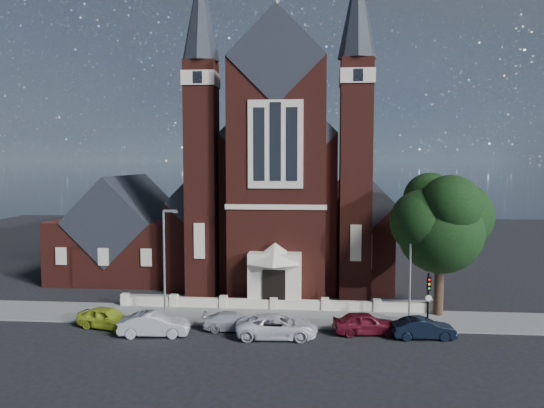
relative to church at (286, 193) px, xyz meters
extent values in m
plane|color=black|center=(0.00, -7.94, -8.19)|extent=(120.00, 120.00, 0.00)
cube|color=slate|center=(0.00, -18.44, -8.19)|extent=(60.00, 5.00, 0.12)
cube|color=slate|center=(0.00, -14.44, -8.19)|extent=(26.00, 3.00, 0.14)
cube|color=beige|center=(0.00, -16.44, -8.19)|extent=(24.00, 0.40, 0.90)
cube|color=#4C1B14|center=(0.00, 2.06, -1.19)|extent=(10.00, 30.00, 14.00)
cube|color=black|center=(0.00, 2.06, 5.81)|extent=(10.00, 30.20, 10.00)
cube|color=#4C1B14|center=(-7.50, 1.06, -4.19)|extent=(5.00, 26.00, 8.00)
cube|color=#4C1B14|center=(7.50, 1.06, -4.19)|extent=(5.00, 26.00, 8.00)
cube|color=black|center=(-7.50, 1.06, -0.19)|extent=(5.01, 26.20, 5.01)
cube|color=black|center=(7.50, 1.06, -0.19)|extent=(5.01, 26.20, 5.01)
cube|color=#4C1B14|center=(0.00, -13.44, 1.81)|extent=(8.00, 3.00, 20.00)
cube|color=black|center=(0.00, -13.44, 11.81)|extent=(8.00, 3.20, 8.00)
cube|color=beige|center=(0.00, -14.99, 4.81)|extent=(4.40, 0.15, 7.00)
cube|color=black|center=(0.00, -15.06, 5.01)|extent=(0.90, 0.08, 6.20)
cube|color=beige|center=(0.00, -15.44, -5.99)|extent=(4.20, 2.00, 4.40)
cube|color=black|center=(0.00, -16.49, -6.59)|extent=(1.80, 0.12, 3.20)
cone|color=beige|center=(0.00, -15.44, -3.79)|extent=(4.60, 4.60, 1.60)
cube|color=beige|center=(0.00, -13.44, 16.41)|extent=(0.15, 0.15, 1.60)
cube|color=#4C1B14|center=(-6.50, -12.44, 1.81)|extent=(2.60, 2.60, 20.00)
cube|color=beige|center=(-6.50, -12.44, 10.31)|extent=(2.80, 2.80, 1.20)
cone|color=black|center=(-6.50, -12.44, 15.81)|extent=(3.20, 3.20, 8.00)
cube|color=#4C1B14|center=(6.50, -12.44, 1.81)|extent=(2.60, 2.60, 20.00)
cube|color=beige|center=(6.50, -12.44, 10.31)|extent=(2.80, 2.80, 1.20)
cone|color=black|center=(6.50, -12.44, 15.81)|extent=(3.20, 3.20, 8.00)
cube|color=#4C1B14|center=(-16.00, -4.94, -5.19)|extent=(12.00, 12.00, 6.00)
cube|color=black|center=(-16.00, -4.94, -2.19)|extent=(8.49, 12.20, 8.49)
cylinder|color=black|center=(12.50, -16.94, -5.69)|extent=(0.70, 0.70, 5.00)
sphere|color=black|center=(12.50, -16.94, -1.69)|extent=(6.40, 6.40, 6.40)
sphere|color=black|center=(12.90, -18.14, 0.31)|extent=(4.40, 4.40, 4.40)
cylinder|color=gray|center=(-8.00, -18.94, -4.19)|extent=(0.16, 0.16, 8.00)
cube|color=gray|center=(-7.50, -18.94, -0.19)|extent=(1.00, 0.15, 0.18)
cube|color=gray|center=(-7.10, -18.94, -0.27)|extent=(0.35, 0.22, 0.12)
cylinder|color=gray|center=(10.00, -18.94, -4.19)|extent=(0.16, 0.16, 8.00)
cube|color=gray|center=(10.50, -18.94, -0.19)|extent=(1.00, 0.15, 0.18)
cube|color=gray|center=(10.90, -18.94, -0.27)|extent=(0.35, 0.22, 0.12)
cylinder|color=black|center=(11.00, -20.44, -6.19)|extent=(0.14, 0.14, 4.00)
cube|color=black|center=(11.00, -20.59, -4.89)|extent=(0.28, 0.22, 0.90)
sphere|color=red|center=(11.00, -20.72, -4.59)|extent=(0.14, 0.14, 0.14)
sphere|color=#CC8C0C|center=(11.00, -20.72, -4.89)|extent=(0.14, 0.14, 0.14)
sphere|color=#0C9919|center=(11.00, -20.72, -5.19)|extent=(0.14, 0.14, 0.14)
imported|color=#AABF26|center=(-11.27, -21.90, -7.45)|extent=(4.62, 2.79, 1.47)
imported|color=#A8ABB0|center=(-7.49, -23.22, -7.42)|extent=(4.78, 2.08, 1.53)
imported|color=#B7B9BF|center=(-2.38, -21.57, -7.57)|extent=(4.36, 2.04, 1.23)
imported|color=white|center=(0.72, -22.86, -7.43)|extent=(5.55, 2.80, 1.50)
imported|color=maroon|center=(6.62, -21.62, -7.44)|extent=(4.56, 2.33, 1.49)
imported|color=black|center=(10.38, -22.22, -7.51)|extent=(4.23, 1.77, 1.36)
camera|label=1|loc=(3.36, -57.05, 3.51)|focal=35.00mm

